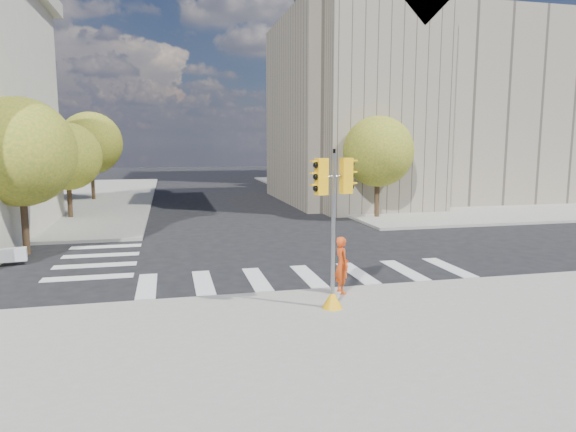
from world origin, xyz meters
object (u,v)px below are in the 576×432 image
at_px(photographer, 342,265).
at_px(lamp_far, 307,142).
at_px(lamp_near, 362,143).
at_px(traffic_signal, 333,243).

bearing_deg(photographer, lamp_far, -16.86).
xyz_separation_m(lamp_near, traffic_signal, (-8.49, -19.89, -2.63)).
bearing_deg(traffic_signal, lamp_near, 53.05).
height_order(lamp_near, lamp_far, same).
height_order(lamp_near, traffic_signal, lamp_near).
relative_size(lamp_far, photographer, 4.78).
distance_m(lamp_near, photographer, 20.48).
xyz_separation_m(lamp_far, traffic_signal, (-8.49, -33.89, -2.63)).
xyz_separation_m(lamp_near, lamp_far, (0.00, 14.00, 0.00)).
bearing_deg(lamp_near, photographer, -112.72).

